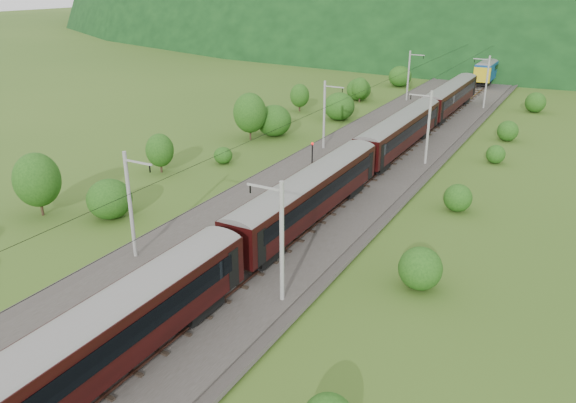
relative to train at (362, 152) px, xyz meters
The scene contains 15 objects.
ground 23.01m from the train, 96.06° to the right, with size 600.00×600.00×0.00m, color #34541A.
railbed 13.28m from the train, 100.77° to the right, with size 14.00×220.00×0.30m, color #38332D.
track_left 13.86m from the train, 110.84° to the right, with size 2.40×220.00×0.27m.
track_right 13.00m from the train, 90.00° to the right, with size 2.40×220.00×0.27m.
catenary_left 12.72m from the train, 132.23° to the left, with size 2.54×192.28×8.00m.
catenary_right 10.14m from the train, 68.38° to the left, with size 2.54×192.28×8.00m.
overhead_wires 13.32m from the train, 100.77° to the right, with size 4.83×198.00×0.03m.
mountain_main 237.43m from the train, 90.58° to the left, with size 504.00×360.00×244.00m, color black.
mountain_ridge 303.21m from the train, 113.81° to the left, with size 336.00×280.00×132.00m, color black.
train is the anchor object (origin of this frame).
hazard_post_near 35.55m from the train, 94.06° to the left, with size 0.18×0.18×1.66m, color red.
hazard_post_far 42.87m from the train, 92.69° to the left, with size 0.14×0.14×1.32m, color red.
signal 8.15m from the train, 154.14° to the left, with size 0.26×0.26×2.34m.
vegetation_left 17.04m from the train, 165.85° to the right, with size 13.75×143.52×6.02m.
vegetation_right 11.05m from the train, 11.16° to the left, with size 3.86×108.47×2.76m.
Camera 1 is at (21.46, -26.83, 19.43)m, focal length 35.00 mm.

